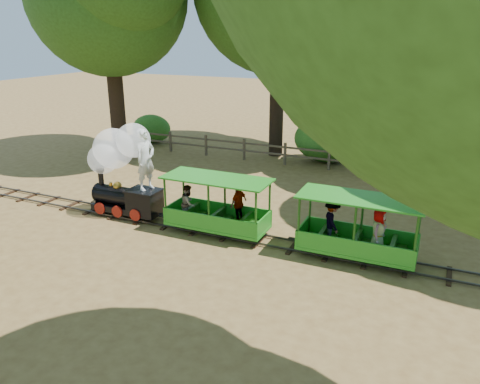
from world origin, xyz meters
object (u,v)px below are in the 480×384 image
at_px(carriage_front, 216,210).
at_px(fence, 307,154).
at_px(carriage_rear, 355,232).
at_px(locomotive, 121,163).

bearing_deg(carriage_front, fence, 87.16).
bearing_deg(carriage_rear, fence, 114.52).
bearing_deg(carriage_rear, locomotive, 179.52).
bearing_deg(carriage_front, locomotive, 178.90).
xyz_separation_m(locomotive, fence, (3.75, 7.92, -1.19)).
distance_m(locomotive, carriage_front, 3.51).
relative_size(locomotive, carriage_front, 0.99).
distance_m(locomotive, carriage_rear, 7.46).
relative_size(locomotive, fence, 0.17).
bearing_deg(fence, carriage_front, -92.84).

